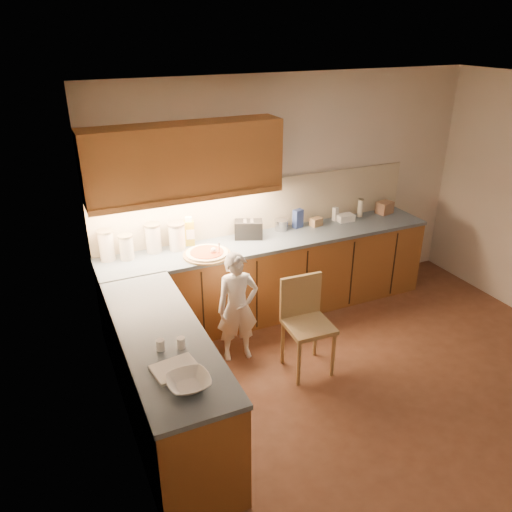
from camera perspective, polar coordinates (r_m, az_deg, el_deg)
name	(u,v)px	position (r m, az deg, el deg)	size (l,w,h in m)	color
room	(414,219)	(4.06, 17.60, 4.10)	(4.54, 4.50, 2.62)	#562F1D
l_counter	(243,304)	(5.08, -1.49, -5.55)	(3.77, 2.62, 0.92)	brown
backsplash	(262,205)	(5.58, 0.65, 5.83)	(3.75, 0.02, 0.58)	#C4B798
upper_cabinets	(185,160)	(4.95, -8.16, 10.78)	(1.95, 0.36, 0.73)	brown
pizza_on_board	(207,254)	(5.05, -5.60, 0.26)	(0.48, 0.48, 0.19)	tan
child	(238,307)	(4.83, -2.12, -5.88)	(0.41, 0.27, 1.13)	white
wooden_chair	(305,318)	(4.74, 5.65, -7.02)	(0.44, 0.44, 0.93)	tan
mixing_bowl	(189,383)	(3.33, -7.71, -14.16)	(0.28, 0.28, 0.07)	white
canister_a	(107,245)	(5.09, -16.72, 1.19)	(0.16, 0.16, 0.31)	silver
canister_b	(126,247)	(5.08, -14.60, 1.01)	(0.15, 0.15, 0.26)	silver
canister_c	(153,238)	(5.16, -11.67, 2.04)	(0.16, 0.16, 0.31)	beige
canister_d	(177,236)	(5.19, -9.03, 2.25)	(0.18, 0.18, 0.29)	silver
oil_jug	(189,232)	(5.27, -7.64, 2.71)	(0.12, 0.10, 0.32)	gold
toaster	(249,229)	(5.42, -0.86, 3.07)	(0.35, 0.28, 0.20)	black
steel_pot	(281,225)	(5.65, 2.90, 3.57)	(0.16, 0.16, 0.12)	#B1B1B6
blue_box	(298,219)	(5.72, 4.82, 4.29)	(0.11, 0.07, 0.21)	#2E438A
card_box_a	(316,222)	(5.81, 6.89, 3.89)	(0.13, 0.09, 0.09)	tan
white_bottle	(335,214)	(6.00, 9.05, 4.76)	(0.05, 0.05, 0.16)	silver
flat_pack	(345,218)	(6.02, 10.15, 4.34)	(0.20, 0.14, 0.08)	white
tall_jar	(360,208)	(6.17, 11.84, 5.42)	(0.07, 0.07, 0.22)	silver
card_box_b	(385,208)	(6.36, 14.48, 5.38)	(0.19, 0.15, 0.15)	#966D51
dough_cloth	(175,369)	(3.50, -9.19, -12.60)	(0.30, 0.24, 0.02)	silver
spice_jar_a	(160,345)	(3.68, -10.87, -9.96)	(0.06, 0.06, 0.08)	silver
spice_jar_b	(181,343)	(3.68, -8.56, -9.76)	(0.06, 0.06, 0.08)	white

